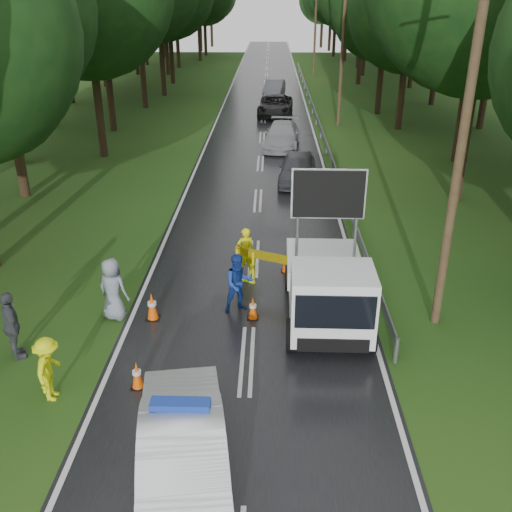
{
  "coord_description": "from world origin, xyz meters",
  "views": [
    {
      "loc": [
        0.53,
        -11.87,
        8.41
      ],
      "look_at": [
        0.14,
        3.41,
        1.3
      ],
      "focal_mm": 40.0,
      "sensor_mm": 36.0,
      "label": 1
    }
  ],
  "objects_px": {
    "officer": "(245,252)",
    "work_truck": "(328,287)",
    "queue_car_third": "(275,106)",
    "police_sedan": "(183,439)",
    "civilian": "(239,283)",
    "queue_car_first": "(298,168)",
    "queue_car_second": "(282,135)",
    "queue_car_fourth": "(274,89)",
    "barrier": "(278,263)"
  },
  "relations": [
    {
      "from": "police_sedan",
      "to": "civilian",
      "type": "relative_size",
      "value": 2.64
    },
    {
      "from": "queue_car_fourth",
      "to": "queue_car_third",
      "type": "bearing_deg",
      "value": -82.58
    },
    {
      "from": "police_sedan",
      "to": "queue_car_third",
      "type": "distance_m",
      "value": 34.65
    },
    {
      "from": "barrier",
      "to": "queue_car_fourth",
      "type": "distance_m",
      "value": 35.36
    },
    {
      "from": "queue_car_first",
      "to": "work_truck",
      "type": "bearing_deg",
      "value": -82.96
    },
    {
      "from": "police_sedan",
      "to": "officer",
      "type": "height_order",
      "value": "officer"
    },
    {
      "from": "work_truck",
      "to": "queue_car_fourth",
      "type": "xyz_separation_m",
      "value": [
        -1.34,
        37.24,
        -0.35
      ]
    },
    {
      "from": "queue_car_fourth",
      "to": "queue_car_first",
      "type": "bearing_deg",
      "value": -80.6
    },
    {
      "from": "barrier",
      "to": "queue_car_fourth",
      "type": "height_order",
      "value": "queue_car_fourth"
    },
    {
      "from": "officer",
      "to": "work_truck",
      "type": "bearing_deg",
      "value": 110.85
    },
    {
      "from": "officer",
      "to": "police_sedan",
      "type": "bearing_deg",
      "value": 65.82
    },
    {
      "from": "police_sedan",
      "to": "queue_car_second",
      "type": "xyz_separation_m",
      "value": [
        2.26,
        25.2,
        -0.03
      ]
    },
    {
      "from": "barrier",
      "to": "queue_car_first",
      "type": "bearing_deg",
      "value": 108.17
    },
    {
      "from": "queue_car_second",
      "to": "queue_car_fourth",
      "type": "distance_m",
      "value": 17.56
    },
    {
      "from": "police_sedan",
      "to": "civilian",
      "type": "height_order",
      "value": "civilian"
    },
    {
      "from": "police_sedan",
      "to": "officer",
      "type": "bearing_deg",
      "value": -105.09
    },
    {
      "from": "work_truck",
      "to": "queue_car_fourth",
      "type": "relative_size",
      "value": 1.14
    },
    {
      "from": "police_sedan",
      "to": "queue_car_second",
      "type": "distance_m",
      "value": 25.3
    },
    {
      "from": "queue_car_second",
      "to": "queue_car_third",
      "type": "xyz_separation_m",
      "value": [
        -0.33,
        9.39,
        0.03
      ]
    },
    {
      "from": "queue_car_first",
      "to": "queue_car_second",
      "type": "xyz_separation_m",
      "value": [
        -0.65,
        6.84,
        -0.0
      ]
    },
    {
      "from": "police_sedan",
      "to": "queue_car_fourth",
      "type": "bearing_deg",
      "value": -101.97
    },
    {
      "from": "queue_car_first",
      "to": "queue_car_third",
      "type": "bearing_deg",
      "value": 99.17
    },
    {
      "from": "police_sedan",
      "to": "queue_car_third",
      "type": "bearing_deg",
      "value": -102.67
    },
    {
      "from": "barrier",
      "to": "queue_car_second",
      "type": "distance_m",
      "value": 17.81
    },
    {
      "from": "barrier",
      "to": "civilian",
      "type": "distance_m",
      "value": 1.73
    },
    {
      "from": "work_truck",
      "to": "queue_car_third",
      "type": "xyz_separation_m",
      "value": [
        -1.27,
        29.08,
        -0.34
      ]
    },
    {
      "from": "work_truck",
      "to": "police_sedan",
      "type": "bearing_deg",
      "value": -119.45
    },
    {
      "from": "queue_car_fourth",
      "to": "barrier",
      "type": "bearing_deg",
      "value": -83.05
    },
    {
      "from": "queue_car_first",
      "to": "queue_car_fourth",
      "type": "bearing_deg",
      "value": 98.18
    },
    {
      "from": "civilian",
      "to": "officer",
      "type": "bearing_deg",
      "value": 68.25
    },
    {
      "from": "civilian",
      "to": "queue_car_fourth",
      "type": "xyz_separation_m",
      "value": [
        1.13,
        36.68,
        -0.15
      ]
    },
    {
      "from": "queue_car_second",
      "to": "queue_car_third",
      "type": "height_order",
      "value": "queue_car_third"
    },
    {
      "from": "work_truck",
      "to": "queue_car_first",
      "type": "relative_size",
      "value": 1.21
    },
    {
      "from": "work_truck",
      "to": "queue_car_third",
      "type": "distance_m",
      "value": 29.11
    },
    {
      "from": "officer",
      "to": "queue_car_second",
      "type": "bearing_deg",
      "value": -113.45
    },
    {
      "from": "barrier",
      "to": "queue_car_second",
      "type": "bearing_deg",
      "value": 112.33
    },
    {
      "from": "police_sedan",
      "to": "queue_car_third",
      "type": "xyz_separation_m",
      "value": [
        1.93,
        34.59,
        -0.0
      ]
    },
    {
      "from": "work_truck",
      "to": "officer",
      "type": "bearing_deg",
      "value": 130.13
    },
    {
      "from": "queue_car_second",
      "to": "queue_car_fourth",
      "type": "bearing_deg",
      "value": 96.84
    },
    {
      "from": "officer",
      "to": "queue_car_first",
      "type": "height_order",
      "value": "officer"
    },
    {
      "from": "work_truck",
      "to": "queue_car_second",
      "type": "height_order",
      "value": "work_truck"
    },
    {
      "from": "queue_car_third",
      "to": "civilian",
      "type": "bearing_deg",
      "value": -89.13
    },
    {
      "from": "police_sedan",
      "to": "barrier",
      "type": "relative_size",
      "value": 1.75
    },
    {
      "from": "police_sedan",
      "to": "queue_car_first",
      "type": "height_order",
      "value": "police_sedan"
    },
    {
      "from": "officer",
      "to": "civilian",
      "type": "height_order",
      "value": "civilian"
    },
    {
      "from": "officer",
      "to": "queue_car_fourth",
      "type": "height_order",
      "value": "officer"
    },
    {
      "from": "barrier",
      "to": "queue_car_third",
      "type": "xyz_separation_m",
      "value": [
        0.07,
        27.2,
        -0.16
      ]
    },
    {
      "from": "police_sedan",
      "to": "queue_car_first",
      "type": "bearing_deg",
      "value": -108.48
    },
    {
      "from": "work_truck",
      "to": "queue_car_third",
      "type": "height_order",
      "value": "work_truck"
    },
    {
      "from": "officer",
      "to": "queue_car_third",
      "type": "bearing_deg",
      "value": -110.98
    }
  ]
}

